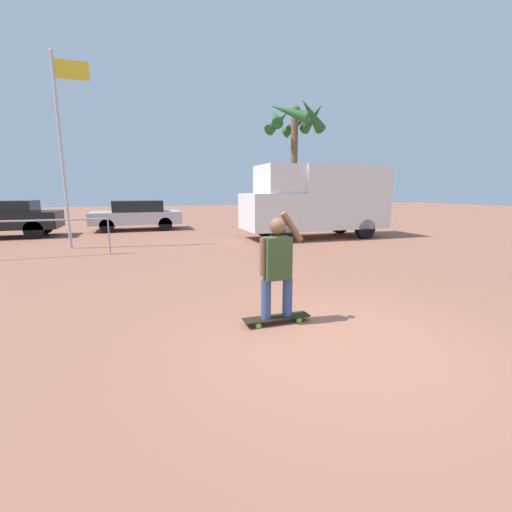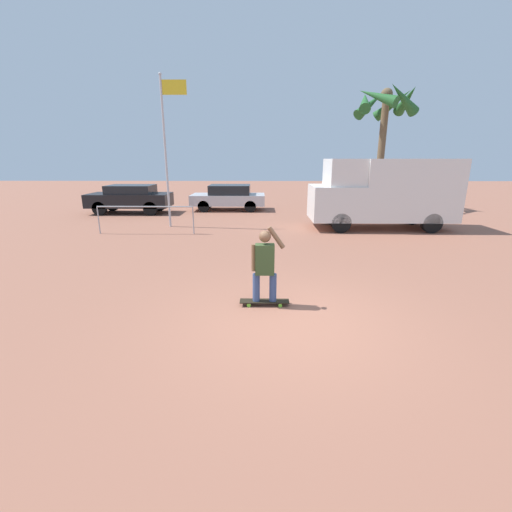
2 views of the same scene
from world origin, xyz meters
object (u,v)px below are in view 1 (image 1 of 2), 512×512
parked_car_black (1,218)px  palm_tree_near_van (294,125)px  flagpole (63,138)px  person_skateboarder (277,263)px  camper_van (318,199)px  skateboard (277,318)px  parked_car_silver (137,214)px

parked_car_black → palm_tree_near_van: size_ratio=0.63×
parked_car_black → flagpole: bearing=-50.0°
person_skateboarder → camper_van: size_ratio=0.26×
person_skateboarder → flagpole: size_ratio=0.25×
skateboard → parked_car_black: parked_car_black is taller
flagpole → skateboard: bearing=-64.7°
parked_car_black → flagpole: (3.13, -3.73, 2.66)m
parked_car_black → flagpole: size_ratio=0.70×
camper_van → parked_car_black: 12.62m
parked_car_silver → flagpole: flagpole is taller
skateboard → camper_van: 9.45m
flagpole → person_skateboarder: bearing=-64.7°
skateboard → flagpole: flagpole is taller
camper_van → parked_car_silver: (-6.84, 5.21, -0.79)m
camper_van → palm_tree_near_van: 7.42m
person_skateboarder → flagpole: bearing=115.3°
skateboard → parked_car_black: bearing=120.5°
skateboard → camper_van: size_ratio=0.17×
camper_van → skateboard: bearing=-122.2°
parked_car_silver → parked_car_black: 5.26m
camper_van → palm_tree_near_van: (1.73, 6.06, 3.91)m
person_skateboarder → palm_tree_near_van: bearing=64.3°
skateboard → person_skateboarder: size_ratio=0.65×
palm_tree_near_van → parked_car_black: bearing=-171.4°
parked_car_silver → parked_car_black: bearing=-166.4°
parked_car_silver → palm_tree_near_van: (8.58, 0.85, 4.70)m
flagpole → parked_car_silver: bearing=68.2°
skateboard → parked_car_silver: size_ratio=0.24×
palm_tree_near_van → flagpole: 12.22m
parked_car_black → person_skateboarder: bearing=-59.5°
camper_van → parked_car_black: (-11.96, 3.98, -0.73)m
parked_car_silver → flagpole: bearing=-111.8°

